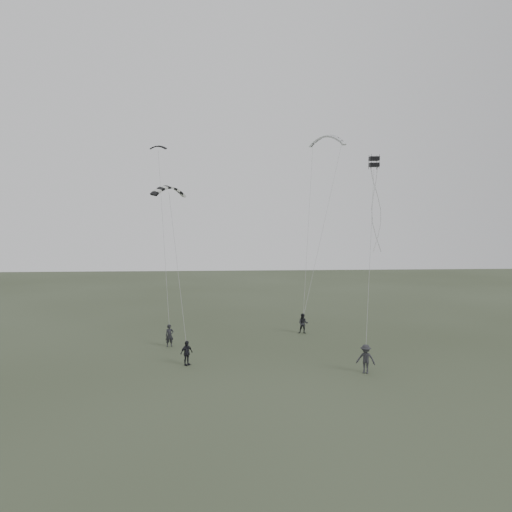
{
  "coord_description": "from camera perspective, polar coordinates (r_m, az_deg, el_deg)",
  "views": [
    {
      "loc": [
        -2.24,
        -31.81,
        8.7
      ],
      "look_at": [
        0.67,
        5.87,
        6.57
      ],
      "focal_mm": 35.0,
      "sensor_mm": 36.0,
      "label": 1
    }
  ],
  "objects": [
    {
      "name": "kite_striped",
      "position": [
        37.42,
        -9.92,
        7.76
      ],
      "size": [
        2.69,
        2.31,
        1.21
      ],
      "primitive_type": null,
      "rotation": [
        0.24,
        0.0,
        0.63
      ],
      "color": "black",
      "rests_on": "flyer_center"
    },
    {
      "name": "flyer_far",
      "position": [
        31.16,
        12.43,
        -11.41
      ],
      "size": [
        1.29,
        1.08,
        1.74
      ],
      "primitive_type": "imported",
      "rotation": [
        0.0,
        0.0,
        -0.47
      ],
      "color": "#27282C",
      "rests_on": "ground"
    },
    {
      "name": "kite_box",
      "position": [
        36.95,
        13.34,
        10.43
      ],
      "size": [
        0.73,
        0.76,
        0.76
      ],
      "primitive_type": null,
      "rotation": [
        0.05,
        0.0,
        -0.09
      ],
      "color": "black",
      "rests_on": "flyer_far"
    },
    {
      "name": "flyer_center",
      "position": [
        32.47,
        -7.94,
        -10.92
      ],
      "size": [
        0.94,
        0.89,
        1.57
      ],
      "primitive_type": "imported",
      "rotation": [
        0.0,
        0.0,
        0.72
      ],
      "color": "black",
      "rests_on": "ground"
    },
    {
      "name": "kite_dark_small",
      "position": [
        45.36,
        -11.12,
        12.21
      ],
      "size": [
        1.5,
        0.73,
        0.57
      ],
      "primitive_type": null,
      "rotation": [
        0.23,
        0.0,
        -0.14
      ],
      "color": "black",
      "rests_on": "flyer_left"
    },
    {
      "name": "flyer_right",
      "position": [
        41.67,
        5.41,
        -7.69
      ],
      "size": [
        0.94,
        0.82,
        1.65
      ],
      "primitive_type": "imported",
      "rotation": [
        0.0,
        0.0,
        -0.27
      ],
      "color": "black",
      "rests_on": "ground"
    },
    {
      "name": "flyer_left",
      "position": [
        37.54,
        -9.85,
        -8.95
      ],
      "size": [
        0.68,
        0.54,
        1.64
      ],
      "primitive_type": "imported",
      "rotation": [
        0.0,
        0.0,
        0.27
      ],
      "color": "black",
      "rests_on": "ground"
    },
    {
      "name": "ground",
      "position": [
        33.06,
        -0.38,
        -12.04
      ],
      "size": [
        140.0,
        140.0,
        0.0
      ],
      "primitive_type": "plane",
      "color": "#343D26",
      "rests_on": "ground"
    },
    {
      "name": "kite_pale_large",
      "position": [
        49.75,
        8.12,
        13.39
      ],
      "size": [
        3.67,
        2.59,
        1.64
      ],
      "primitive_type": null,
      "rotation": [
        0.25,
        0.0,
        -0.46
      ],
      "color": "#B7B9BC",
      "rests_on": "flyer_right"
    }
  ]
}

